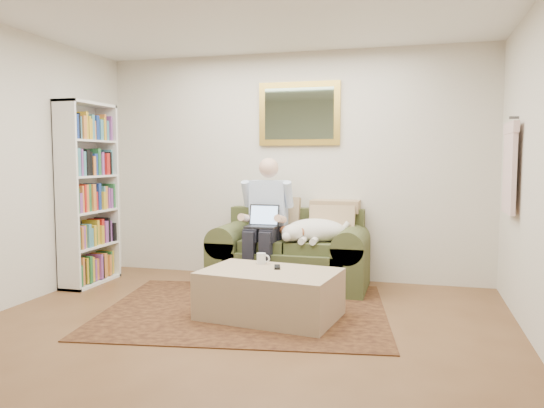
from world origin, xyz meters
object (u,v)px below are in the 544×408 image
at_px(sleeping_dog, 316,230).
at_px(coffee_mug, 261,258).
at_px(sofa, 290,260).
at_px(ottoman, 270,294).
at_px(laptop, 263,221).
at_px(seated_man, 264,224).
at_px(bookshelf, 88,194).

height_order(sleeping_dog, coffee_mug, sleeping_dog).
relative_size(sofa, sleeping_dog, 2.43).
bearing_deg(ottoman, sleeping_dog, 79.23).
height_order(laptop, sleeping_dog, laptop).
height_order(seated_man, sleeping_dog, seated_man).
distance_m(seated_man, ottoman, 1.18).
height_order(sofa, seated_man, seated_man).
bearing_deg(sofa, coffee_mug, -94.06).
relative_size(seated_man, ottoman, 1.21).
xyz_separation_m(sofa, ottoman, (0.09, -1.17, -0.08)).
relative_size(sofa, seated_man, 1.19).
distance_m(laptop, bookshelf, 1.97).
bearing_deg(ottoman, bookshelf, 162.28).
bearing_deg(laptop, sleeping_dog, 13.64).
relative_size(sofa, ottoman, 1.44).
distance_m(ottoman, coffee_mug, 0.40).
bearing_deg(seated_man, sofa, 31.45).
height_order(sofa, laptop, laptop).
height_order(ottoman, bookshelf, bookshelf).
xyz_separation_m(laptop, ottoman, (0.34, -0.96, -0.52)).
height_order(ottoman, coffee_mug, coffee_mug).
distance_m(sleeping_dog, ottoman, 1.19).
relative_size(coffee_mug, bookshelf, 0.05).
xyz_separation_m(sofa, laptop, (-0.25, -0.22, 0.45)).
xyz_separation_m(sleeping_dog, bookshelf, (-2.48, -0.36, 0.37)).
relative_size(laptop, bookshelf, 0.16).
height_order(seated_man, coffee_mug, seated_man).
xyz_separation_m(sofa, seated_man, (-0.25, -0.15, 0.41)).
height_order(sofa, bookshelf, bookshelf).
height_order(sleeping_dog, bookshelf, bookshelf).
bearing_deg(coffee_mug, sofa, 85.94).
bearing_deg(bookshelf, seated_man, 8.60).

